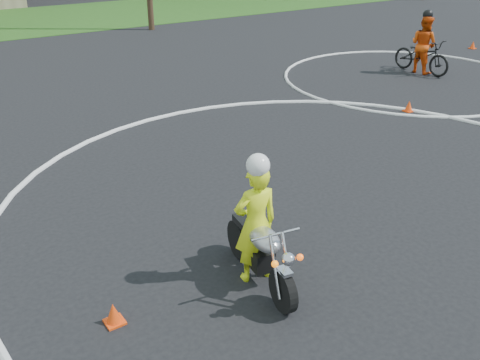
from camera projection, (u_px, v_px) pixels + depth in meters
ground at (478, 281)px, 7.62m from camera, size 120.00×120.00×0.00m
grass_strip at (14, 22)px, 27.75m from camera, size 120.00×10.00×0.02m
course_markings at (362, 151)px, 11.96m from camera, size 19.05×19.05×0.12m
primary_motorcycle at (261, 252)px, 7.39m from camera, size 0.76×1.98×1.05m
rider_primary_grp at (256, 221)px, 7.30m from camera, size 0.70×0.52×1.94m
rider_second_grp at (423, 51)px, 18.04m from camera, size 0.82×2.19×2.09m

